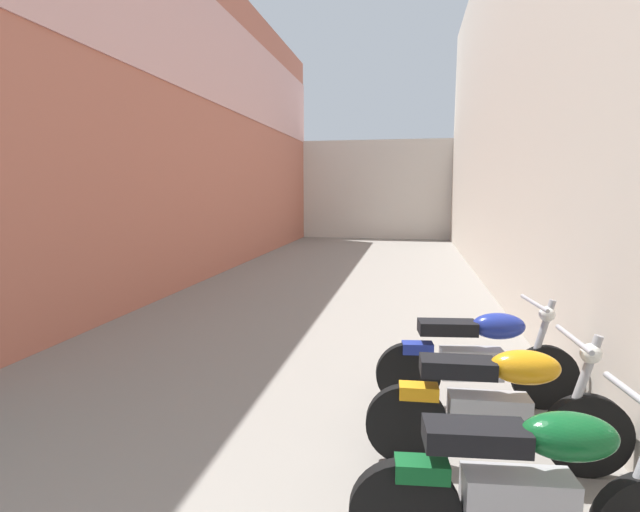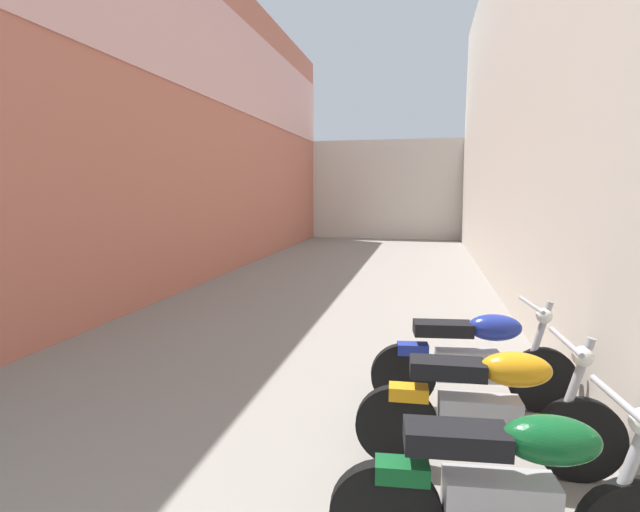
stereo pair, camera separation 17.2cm
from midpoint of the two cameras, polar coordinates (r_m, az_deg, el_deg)
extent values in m
plane|color=gray|center=(7.82, -0.88, -6.87)|extent=(36.48, 36.48, 0.00)
cube|color=#B76651|center=(10.68, -16.63, 16.15)|extent=(0.40, 20.48, 7.16)
cube|color=#DBA39E|center=(10.93, -15.92, 24.45)|extent=(0.04, 20.48, 2.29)
cube|color=beige|center=(9.74, 22.02, 18.80)|extent=(0.40, 20.48, 7.85)
cube|color=beige|center=(20.70, 6.73, 8.01)|extent=(9.11, 2.00, 4.06)
cube|color=#9E9EA3|center=(2.90, 21.16, -25.87)|extent=(0.58, 0.26, 0.28)
ellipsoid|color=#0F5123|center=(2.79, 26.37, -19.06)|extent=(0.50, 0.31, 0.24)
cube|color=black|center=(2.67, 16.50, -20.24)|extent=(0.54, 0.27, 0.12)
cylinder|color=#9E9EA3|center=(2.82, 32.63, -14.29)|extent=(0.09, 0.58, 0.04)
cube|color=#0F5123|center=(2.73, 10.34, -24.15)|extent=(0.29, 0.17, 0.10)
cylinder|color=black|center=(3.95, 28.59, -18.65)|extent=(0.60, 0.12, 0.60)
cylinder|color=black|center=(3.71, 9.10, -19.55)|extent=(0.60, 0.12, 0.60)
cube|color=#9E9EA3|center=(3.72, 18.48, -17.73)|extent=(0.57, 0.23, 0.28)
ellipsoid|color=orange|center=(3.63, 22.39, -12.41)|extent=(0.49, 0.29, 0.24)
cube|color=black|center=(3.55, 14.99, -12.89)|extent=(0.53, 0.25, 0.12)
cylinder|color=#9E9EA3|center=(3.79, 27.93, -13.99)|extent=(0.25, 0.07, 0.77)
cylinder|color=#9E9EA3|center=(3.65, 27.26, -8.95)|extent=(0.07, 0.58, 0.04)
sphere|color=silver|center=(3.72, 28.92, -10.35)|extent=(0.14, 0.14, 0.14)
cube|color=orange|center=(3.60, 10.52, -15.88)|extent=(0.29, 0.16, 0.10)
cylinder|color=black|center=(4.88, 24.75, -13.27)|extent=(0.61, 0.16, 0.60)
cylinder|color=black|center=(4.58, 9.58, -14.00)|extent=(0.61, 0.16, 0.60)
cube|color=#9E9EA3|center=(4.64, 16.86, -12.39)|extent=(0.58, 0.27, 0.28)
ellipsoid|color=navy|center=(4.59, 19.87, -8.03)|extent=(0.51, 0.32, 0.24)
cube|color=black|center=(4.48, 14.15, -8.42)|extent=(0.54, 0.29, 0.12)
cylinder|color=#9E9EA3|center=(4.74, 24.20, -9.37)|extent=(0.25, 0.09, 0.77)
cylinder|color=#9E9EA3|center=(4.63, 23.64, -5.27)|extent=(0.11, 0.58, 0.04)
sphere|color=silver|center=(4.70, 24.95, -6.42)|extent=(0.14, 0.14, 0.14)
cube|color=navy|center=(4.50, 10.69, -10.91)|extent=(0.30, 0.18, 0.10)
camera|label=1|loc=(0.09, -90.83, -0.12)|focal=26.31mm
camera|label=2|loc=(0.09, 89.17, 0.12)|focal=26.31mm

